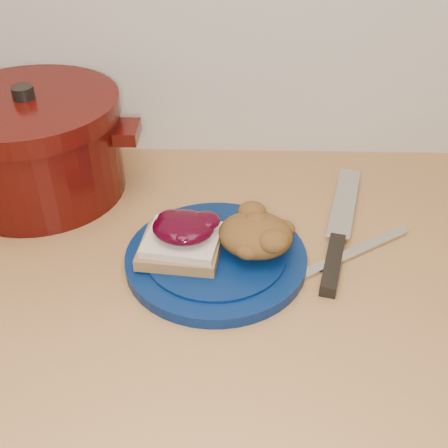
{
  "coord_description": "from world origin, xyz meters",
  "views": [
    {
      "loc": [
        0.08,
        0.92,
        1.39
      ],
      "look_at": [
        0.07,
        1.51,
        0.95
      ],
      "focal_mm": 45.0,
      "sensor_mm": 36.0,
      "label": 1
    }
  ],
  "objects_px": {
    "chef_knife": "(336,245)",
    "dutch_oven": "(35,145)",
    "butter_knife": "(355,251)",
    "plate": "(216,258)"
  },
  "relations": [
    {
      "from": "chef_knife",
      "to": "plate",
      "type": "bearing_deg",
      "value": 114.91
    },
    {
      "from": "plate",
      "to": "butter_knife",
      "type": "bearing_deg",
      "value": 7.57
    },
    {
      "from": "chef_knife",
      "to": "dutch_oven",
      "type": "relative_size",
      "value": 0.94
    },
    {
      "from": "chef_knife",
      "to": "butter_knife",
      "type": "distance_m",
      "value": 0.03
    },
    {
      "from": "chef_knife",
      "to": "butter_knife",
      "type": "height_order",
      "value": "chef_knife"
    },
    {
      "from": "chef_knife",
      "to": "dutch_oven",
      "type": "height_order",
      "value": "dutch_oven"
    },
    {
      "from": "butter_knife",
      "to": "plate",
      "type": "bearing_deg",
      "value": 154.1
    },
    {
      "from": "chef_knife",
      "to": "dutch_oven",
      "type": "xyz_separation_m",
      "value": [
        -0.44,
        0.14,
        0.07
      ]
    },
    {
      "from": "chef_knife",
      "to": "dutch_oven",
      "type": "bearing_deg",
      "value": 86.37
    },
    {
      "from": "dutch_oven",
      "to": "plate",
      "type": "bearing_deg",
      "value": -31.61
    }
  ]
}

